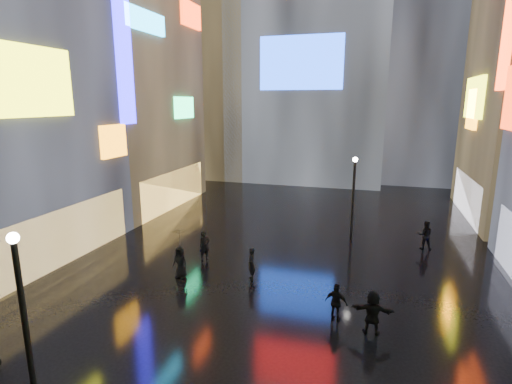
% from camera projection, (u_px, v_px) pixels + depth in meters
% --- Properties ---
extents(ground, '(140.00, 140.00, 0.00)m').
position_uv_depth(ground, '(294.00, 245.00, 23.84)').
color(ground, black).
rests_on(ground, ground).
extents(building_left_far, '(10.28, 12.00, 22.00)m').
position_uv_depth(building_left_far, '(113.00, 68.00, 31.49)').
color(building_left_far, black).
rests_on(building_left_far, ground).
extents(tower_flank_right, '(12.00, 12.00, 34.00)m').
position_uv_depth(tower_flank_right, '(431.00, 18.00, 41.86)').
color(tower_flank_right, black).
rests_on(tower_flank_right, ground).
extents(tower_flank_left, '(10.00, 10.00, 26.00)m').
position_uv_depth(tower_flank_left, '(214.00, 60.00, 45.44)').
color(tower_flank_left, black).
rests_on(tower_flank_left, ground).
extents(lamp_near, '(0.30, 0.30, 5.20)m').
position_uv_depth(lamp_near, '(24.00, 314.00, 10.42)').
color(lamp_near, black).
rests_on(lamp_near, ground).
extents(lamp_far, '(0.30, 0.30, 5.20)m').
position_uv_depth(lamp_far, '(353.00, 194.00, 23.93)').
color(lamp_far, black).
rests_on(lamp_far, ground).
extents(pedestrian_3, '(0.96, 0.57, 1.53)m').
position_uv_depth(pedestrian_3, '(336.00, 302.00, 15.48)').
color(pedestrian_3, black).
rests_on(pedestrian_3, ground).
extents(pedestrian_4, '(0.84, 0.61, 1.57)m').
position_uv_depth(pedestrian_4, '(180.00, 262.00, 19.32)').
color(pedestrian_4, black).
rests_on(pedestrian_4, ground).
extents(pedestrian_5, '(1.57, 0.53, 1.68)m').
position_uv_depth(pedestrian_5, '(372.00, 313.00, 14.59)').
color(pedestrian_5, black).
rests_on(pedestrian_5, ground).
extents(pedestrian_6, '(0.68, 0.69, 1.60)m').
position_uv_depth(pedestrian_6, '(204.00, 246.00, 21.48)').
color(pedestrian_6, black).
rests_on(pedestrian_6, ground).
extents(pedestrian_7, '(0.82, 0.65, 1.68)m').
position_uv_depth(pedestrian_7, '(425.00, 235.00, 23.07)').
color(pedestrian_7, black).
rests_on(pedestrian_7, ground).
extents(umbrella_2, '(1.35, 1.35, 0.87)m').
position_uv_depth(umbrella_2, '(179.00, 238.00, 19.05)').
color(umbrella_2, black).
rests_on(umbrella_2, pedestrian_4).
extents(pedestrian_8, '(0.60, 0.68, 1.57)m').
position_uv_depth(pedestrian_8, '(251.00, 264.00, 19.11)').
color(pedestrian_8, black).
rests_on(pedestrian_8, ground).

